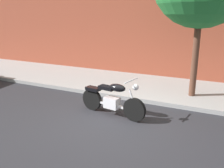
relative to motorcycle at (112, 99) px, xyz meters
The scene contains 3 objects.
ground_plane 0.71m from the motorcycle, 60.79° to the right, with size 60.00×60.00×0.00m, color #28282D.
sidewalk 3.04m from the motorcycle, 85.07° to the left, with size 22.69×3.36×0.14m, color #9A9A9A.
motorcycle is the anchor object (origin of this frame).
Camera 1 is at (2.62, -5.50, 2.84)m, focal length 38.99 mm.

